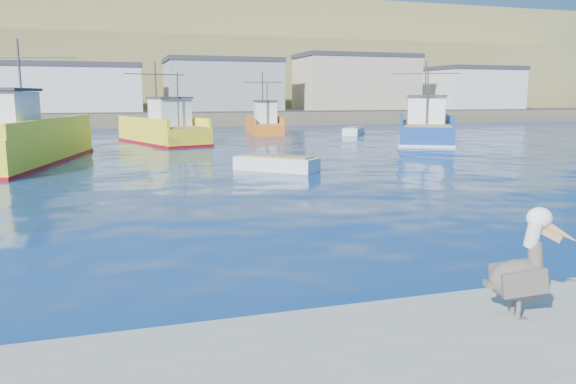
{
  "coord_description": "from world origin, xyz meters",
  "views": [
    {
      "loc": [
        -4.77,
        -10.47,
        3.62
      ],
      "look_at": [
        -0.49,
        3.2,
        1.17
      ],
      "focal_mm": 35.0,
      "sensor_mm": 36.0,
      "label": 1
    }
  ],
  "objects_px": {
    "boat_orange": "(264,124)",
    "skiff_far": "(354,132)",
    "trawler_yellow_b": "(164,131)",
    "trawler_blue": "(424,129)",
    "trawler_yellow_a": "(13,142)",
    "pelican": "(523,271)",
    "skiff_mid": "(276,165)"
  },
  "relations": [
    {
      "from": "boat_orange",
      "to": "pelican",
      "type": "xyz_separation_m",
      "value": [
        -8.73,
        -46.83,
        0.19
      ]
    },
    {
      "from": "trawler_blue",
      "to": "trawler_yellow_a",
      "type": "bearing_deg",
      "value": -167.22
    },
    {
      "from": "trawler_yellow_a",
      "to": "skiff_mid",
      "type": "xyz_separation_m",
      "value": [
        12.75,
        -6.8,
        -0.89
      ]
    },
    {
      "from": "trawler_yellow_a",
      "to": "skiff_far",
      "type": "xyz_separation_m",
      "value": [
        27.21,
        16.39,
        -0.89
      ]
    },
    {
      "from": "skiff_far",
      "to": "pelican",
      "type": "bearing_deg",
      "value": -111.04
    },
    {
      "from": "boat_orange",
      "to": "skiff_mid",
      "type": "xyz_separation_m",
      "value": [
        -6.55,
        -26.75,
        -0.71
      ]
    },
    {
      "from": "skiff_far",
      "to": "trawler_yellow_b",
      "type": "bearing_deg",
      "value": -164.94
    },
    {
      "from": "pelican",
      "to": "skiff_far",
      "type": "bearing_deg",
      "value": 68.96
    },
    {
      "from": "trawler_yellow_b",
      "to": "trawler_yellow_a",
      "type": "bearing_deg",
      "value": -127.97
    },
    {
      "from": "boat_orange",
      "to": "trawler_yellow_b",
      "type": "bearing_deg",
      "value": -140.7
    },
    {
      "from": "trawler_blue",
      "to": "boat_orange",
      "type": "bearing_deg",
      "value": 125.9
    },
    {
      "from": "trawler_yellow_b",
      "to": "skiff_mid",
      "type": "xyz_separation_m",
      "value": [
        3.79,
        -18.29,
        -0.7
      ]
    },
    {
      "from": "trawler_yellow_b",
      "to": "boat_orange",
      "type": "xyz_separation_m",
      "value": [
        10.34,
        8.46,
        0.01
      ]
    },
    {
      "from": "trawler_yellow_a",
      "to": "pelican",
      "type": "relative_size",
      "value": 9.03
    },
    {
      "from": "boat_orange",
      "to": "skiff_far",
      "type": "xyz_separation_m",
      "value": [
        7.91,
        -3.55,
        -0.71
      ]
    },
    {
      "from": "trawler_blue",
      "to": "skiff_mid",
      "type": "height_order",
      "value": "trawler_blue"
    },
    {
      "from": "trawler_yellow_a",
      "to": "trawler_blue",
      "type": "bearing_deg",
      "value": 12.78
    },
    {
      "from": "trawler_yellow_a",
      "to": "trawler_yellow_b",
      "type": "distance_m",
      "value": 14.57
    },
    {
      "from": "boat_orange",
      "to": "skiff_mid",
      "type": "height_order",
      "value": "boat_orange"
    },
    {
      "from": "trawler_yellow_a",
      "to": "pelican",
      "type": "distance_m",
      "value": 28.88
    },
    {
      "from": "skiff_mid",
      "to": "trawler_yellow_b",
      "type": "bearing_deg",
      "value": 101.71
    },
    {
      "from": "trawler_blue",
      "to": "pelican",
      "type": "relative_size",
      "value": 7.39
    },
    {
      "from": "trawler_yellow_b",
      "to": "trawler_blue",
      "type": "bearing_deg",
      "value": -13.78
    },
    {
      "from": "skiff_mid",
      "to": "skiff_far",
      "type": "distance_m",
      "value": 27.33
    },
    {
      "from": "trawler_blue",
      "to": "trawler_yellow_b",
      "type": "bearing_deg",
      "value": 166.22
    },
    {
      "from": "trawler_yellow_b",
      "to": "skiff_far",
      "type": "xyz_separation_m",
      "value": [
        18.25,
        4.91,
        -0.71
      ]
    },
    {
      "from": "trawler_yellow_a",
      "to": "trawler_yellow_b",
      "type": "relative_size",
      "value": 1.32
    },
    {
      "from": "trawler_yellow_a",
      "to": "skiff_mid",
      "type": "distance_m",
      "value": 14.48
    },
    {
      "from": "boat_orange",
      "to": "trawler_blue",
      "type": "bearing_deg",
      "value": -54.1
    },
    {
      "from": "trawler_blue",
      "to": "pelican",
      "type": "distance_m",
      "value": 38.19
    },
    {
      "from": "trawler_yellow_a",
      "to": "boat_orange",
      "type": "xyz_separation_m",
      "value": [
        19.3,
        19.95,
        -0.18
      ]
    },
    {
      "from": "skiff_far",
      "to": "pelican",
      "type": "relative_size",
      "value": 2.6
    }
  ]
}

